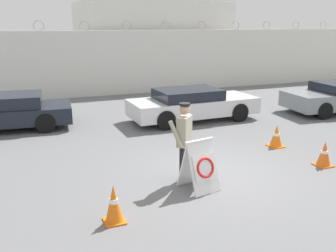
{
  "coord_description": "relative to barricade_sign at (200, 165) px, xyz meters",
  "views": [
    {
      "loc": [
        -4.13,
        -7.37,
        3.51
      ],
      "look_at": [
        -0.66,
        1.37,
        0.92
      ],
      "focal_mm": 40.0,
      "sensor_mm": 36.0,
      "label": 1
    }
  ],
  "objects": [
    {
      "name": "perimeter_wall",
      "position": [
        0.7,
        11.77,
        1.04
      ],
      "size": [
        36.0,
        0.3,
        3.64
      ],
      "color": "silver",
      "rests_on": "ground_plane"
    },
    {
      "name": "ground_plane",
      "position": [
        0.7,
        0.62,
        -0.56
      ],
      "size": [
        90.0,
        90.0,
        0.0
      ],
      "primitive_type": "plane",
      "color": "slate"
    },
    {
      "name": "traffic_cone_near",
      "position": [
        -2.08,
        -0.68,
        -0.2
      ],
      "size": [
        0.38,
        0.38,
        0.72
      ],
      "color": "orange",
      "rests_on": "ground_plane"
    },
    {
      "name": "parked_car_rear_sedan",
      "position": [
        2.42,
        5.55,
        0.06
      ],
      "size": [
        4.79,
        1.99,
        1.19
      ],
      "rotation": [
        0.0,
        0.0,
        0.02
      ],
      "color": "black",
      "rests_on": "ground_plane"
    },
    {
      "name": "building_block",
      "position": [
        4.24,
        15.62,
        1.81
      ],
      "size": [
        8.4,
        5.99,
        4.73
      ],
      "color": "silver",
      "rests_on": "ground_plane"
    },
    {
      "name": "parked_car_front_coupe",
      "position": [
        -4.09,
        6.8,
        0.05
      ],
      "size": [
        4.74,
        2.22,
        1.19
      ],
      "rotation": [
        0.0,
        0.0,
        3.06
      ],
      "color": "black",
      "rests_on": "ground_plane"
    },
    {
      "name": "traffic_cone_far",
      "position": [
        3.39,
        1.82,
        -0.24
      ],
      "size": [
        0.42,
        0.42,
        0.64
      ],
      "color": "orange",
      "rests_on": "ground_plane"
    },
    {
      "name": "barricade_sign",
      "position": [
        0.0,
        0.0,
        0.0
      ],
      "size": [
        0.79,
        0.85,
        1.12
      ],
      "rotation": [
        0.0,
        0.0,
        0.19
      ],
      "color": "white",
      "rests_on": "ground_plane"
    },
    {
      "name": "traffic_cone_mid",
      "position": [
        3.55,
        0.09,
        -0.24
      ],
      "size": [
        0.41,
        0.41,
        0.64
      ],
      "color": "orange",
      "rests_on": "ground_plane"
    },
    {
      "name": "security_guard",
      "position": [
        -0.15,
        0.54,
        0.47
      ],
      "size": [
        0.66,
        0.52,
        1.83
      ],
      "rotation": [
        0.0,
        0.0,
        -2.34
      ],
      "color": "black",
      "rests_on": "ground_plane"
    }
  ]
}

